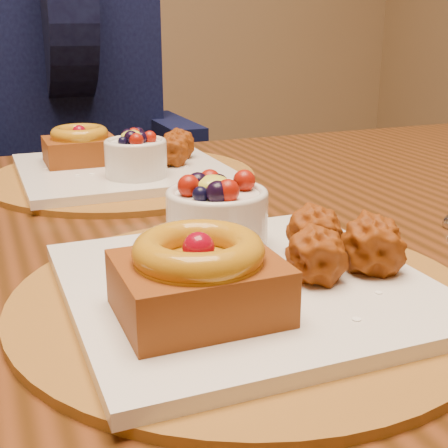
{
  "coord_description": "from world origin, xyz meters",
  "views": [
    {
      "loc": [
        -0.13,
        -0.71,
        0.97
      ],
      "look_at": [
        0.06,
        -0.24,
        0.81
      ],
      "focal_mm": 50.0,
      "sensor_mm": 36.0,
      "label": 1
    }
  ],
  "objects_px": {
    "chair_far": "(10,249)",
    "place_setting_far": "(121,165)",
    "place_setting_near": "(240,270)",
    "diner": "(64,80)",
    "dining_table": "(169,286)"
  },
  "relations": [
    {
      "from": "place_setting_near",
      "to": "diner",
      "type": "bearing_deg",
      "value": 89.57
    },
    {
      "from": "chair_far",
      "to": "diner",
      "type": "relative_size",
      "value": 1.06
    },
    {
      "from": "chair_far",
      "to": "place_setting_far",
      "type": "bearing_deg",
      "value": -62.19
    },
    {
      "from": "place_setting_far",
      "to": "chair_far",
      "type": "xyz_separation_m",
      "value": [
        -0.14,
        0.59,
        -0.31
      ]
    },
    {
      "from": "dining_table",
      "to": "chair_far",
      "type": "relative_size",
      "value": 1.91
    },
    {
      "from": "dining_table",
      "to": "place_setting_far",
      "type": "height_order",
      "value": "place_setting_far"
    },
    {
      "from": "chair_far",
      "to": "diner",
      "type": "xyz_separation_m",
      "value": [
        0.15,
        -0.03,
        0.38
      ]
    },
    {
      "from": "dining_table",
      "to": "diner",
      "type": "distance_m",
      "value": 0.8
    },
    {
      "from": "place_setting_near",
      "to": "diner",
      "type": "height_order",
      "value": "diner"
    },
    {
      "from": "place_setting_near",
      "to": "diner",
      "type": "xyz_separation_m",
      "value": [
        0.01,
        0.99,
        0.07
      ]
    },
    {
      "from": "place_setting_near",
      "to": "chair_far",
      "type": "height_order",
      "value": "place_setting_near"
    },
    {
      "from": "place_setting_far",
      "to": "diner",
      "type": "bearing_deg",
      "value": 89.33
    },
    {
      "from": "dining_table",
      "to": "place_setting_far",
      "type": "distance_m",
      "value": 0.24
    },
    {
      "from": "place_setting_near",
      "to": "diner",
      "type": "distance_m",
      "value": 1.0
    },
    {
      "from": "diner",
      "to": "chair_far",
      "type": "bearing_deg",
      "value": -173.96
    }
  ]
}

